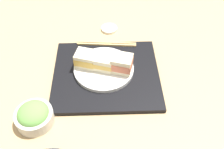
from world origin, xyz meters
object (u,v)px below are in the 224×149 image
at_px(sandwich_plate, 104,68).
at_px(sandwich_middle, 104,62).
at_px(sandwich_near, 122,64).
at_px(sandwich_far, 86,59).
at_px(small_sauce_dish, 109,29).
at_px(chopsticks_pair, 107,44).
at_px(salad_bowl, 34,116).

height_order(sandwich_plate, sandwich_middle, sandwich_middle).
relative_size(sandwich_near, sandwich_far, 1.01).
bearing_deg(sandwich_plate, sandwich_middle, 0.00).
relative_size(sandwich_near, sandwich_middle, 1.02).
distance_m(sandwich_near, small_sauce_dish, 0.27).
bearing_deg(sandwich_middle, sandwich_near, 166.03).
xyz_separation_m(sandwich_far, chopsticks_pair, (-0.07, -0.12, -0.04)).
relative_size(sandwich_plate, sandwich_far, 2.54).
relative_size(sandwich_near, chopsticks_pair, 0.36).
bearing_deg(sandwich_far, sandwich_plate, 166.03).
height_order(chopsticks_pair, small_sauce_dish, chopsticks_pair).
distance_m(sandwich_middle, small_sauce_dish, 0.25).
distance_m(sandwich_plate, salad_bowl, 0.28).
height_order(sandwich_middle, sandwich_far, sandwich_far).
xyz_separation_m(chopsticks_pair, small_sauce_dish, (-0.01, -0.11, -0.01)).
bearing_deg(sandwich_near, sandwich_far, -13.97).
relative_size(chopsticks_pair, small_sauce_dish, 3.42).
xyz_separation_m(sandwich_plate, sandwich_near, (-0.06, 0.02, 0.04)).
bearing_deg(chopsticks_pair, sandwich_far, 58.61).
relative_size(sandwich_middle, sandwich_far, 0.99).
bearing_deg(sandwich_plate, sandwich_far, -13.97).
xyz_separation_m(sandwich_plate, sandwich_middle, (0.00, 0.00, 0.03)).
distance_m(sandwich_plate, sandwich_middle, 0.03).
bearing_deg(sandwich_near, salad_bowl, 33.50).
height_order(sandwich_plate, salad_bowl, salad_bowl).
xyz_separation_m(sandwich_plate, small_sauce_dish, (-0.03, -0.25, -0.02)).
distance_m(sandwich_far, salad_bowl, 0.26).
bearing_deg(sandwich_plate, small_sauce_dish, -95.79).
xyz_separation_m(sandwich_middle, sandwich_far, (0.06, -0.02, 0.00)).
bearing_deg(chopsticks_pair, sandwich_plate, 84.87).
relative_size(sandwich_far, salad_bowl, 0.73).
bearing_deg(chopsticks_pair, sandwich_middle, 84.87).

